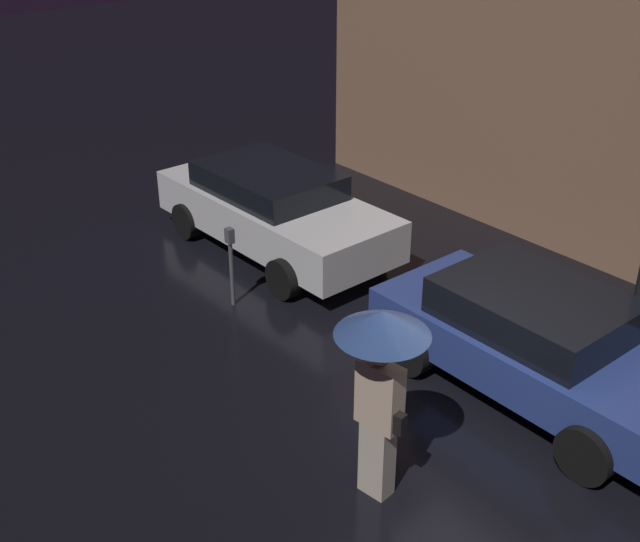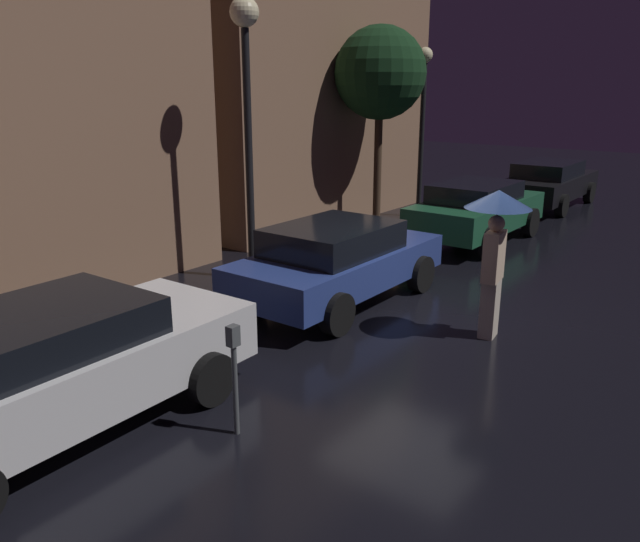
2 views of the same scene
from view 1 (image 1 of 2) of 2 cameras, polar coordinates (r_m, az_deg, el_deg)
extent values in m
plane|color=black|center=(9.43, 9.92, -12.15)|extent=(60.00, 60.00, 0.00)
cube|color=#8C664C|center=(14.97, 17.05, 16.83)|extent=(8.48, 3.00, 6.90)
cube|color=silver|center=(13.31, -3.19, 4.07)|extent=(4.48, 1.89, 0.68)
cube|color=black|center=(13.24, -3.71, 6.46)|extent=(2.34, 1.63, 0.40)
cylinder|color=black|center=(13.02, 3.67, 1.85)|extent=(0.63, 0.22, 0.63)
cylinder|color=black|center=(11.98, -2.63, -0.55)|extent=(0.63, 0.22, 0.63)
cylinder|color=black|center=(14.96, -3.57, 5.38)|extent=(0.63, 0.22, 0.63)
cylinder|color=black|center=(14.06, -9.47, 3.54)|extent=(0.63, 0.22, 0.63)
cube|color=navy|center=(10.12, 15.38, -5.41)|extent=(4.18, 1.82, 0.57)
cube|color=black|center=(9.94, 14.98, -2.51)|extent=(2.18, 1.60, 0.47)
cylinder|color=black|center=(9.12, 18.35, -12.26)|extent=(0.66, 0.22, 0.66)
cylinder|color=black|center=(11.53, 12.73, -2.37)|extent=(0.66, 0.22, 0.66)
cylinder|color=black|center=(10.33, 6.43, -5.62)|extent=(0.66, 0.22, 0.66)
cube|color=beige|center=(8.49, 4.08, -13.13)|extent=(0.35, 0.26, 0.87)
cube|color=#D1B293|center=(7.99, 4.27, -8.79)|extent=(0.50, 0.28, 0.73)
sphere|color=tan|center=(7.72, 4.40, -5.91)|extent=(0.24, 0.24, 0.24)
cylinder|color=black|center=(7.83, 4.34, -7.16)|extent=(0.02, 0.02, 0.84)
cone|color=navy|center=(7.53, 4.49, -3.71)|extent=(0.94, 0.94, 0.26)
cube|color=black|center=(7.96, 5.53, -10.68)|extent=(0.17, 0.12, 0.22)
cylinder|color=#4C5154|center=(11.75, -6.29, -0.22)|extent=(0.06, 0.06, 1.02)
cube|color=#4C5154|center=(11.48, -6.45, 2.51)|extent=(0.12, 0.10, 0.22)
camera|label=2|loc=(13.22, -34.20, 12.65)|focal=35.00mm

